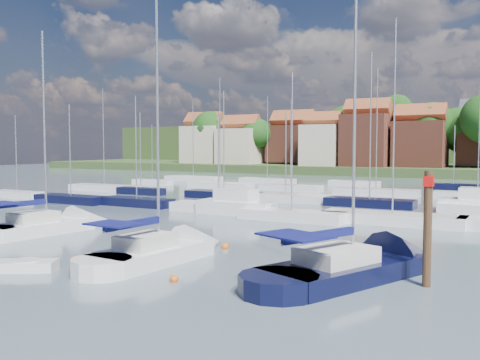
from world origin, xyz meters
The scene contains 12 objects.
ground centered at (0.00, 40.00, 0.00)m, with size 260.00×260.00×0.00m, color #495A63.
sailboat_left centered at (-11.75, 5.49, 0.36)m, with size 4.15×11.35×15.09m.
sailboat_centre centered at (0.75, 1.92, 0.36)m, with size 3.63×11.01×14.76m.
sailboat_navy centered at (11.10, 3.65, 0.35)m, with size 7.90×13.01×17.52m.
tender centered at (-3.60, -3.70, 0.24)m, with size 3.12×2.59×0.61m.
timber_piling centered at (13.92, 2.69, 1.59)m, with size 0.40×0.40×7.24m.
buoy_c centered at (-2.92, -1.21, 0.00)m, with size 0.48×0.48×0.48m, color #D85914.
buoy_d centered at (3.91, -1.88, 0.00)m, with size 0.41×0.41×0.41m, color #D85914.
buoy_e centered at (1.95, 5.90, 0.00)m, with size 0.45×0.45×0.45m, color #D85914.
buoy_f centered at (8.92, -1.11, 0.00)m, with size 0.45×0.45×0.45m, color beige.
marina_field centered at (1.91, 35.15, 0.43)m, with size 79.62×41.41×15.93m.
far_shore_town centered at (2.23, 132.67, 4.61)m, with size 212.46×90.00×22.27m.
Camera 1 is at (17.94, -20.96, 6.03)m, focal length 40.00 mm.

